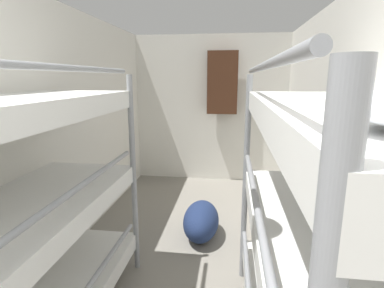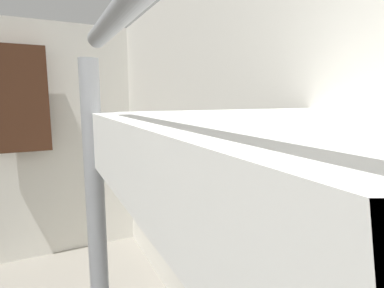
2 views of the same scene
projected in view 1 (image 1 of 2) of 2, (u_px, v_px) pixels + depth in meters
The scene contains 6 objects.
wall_left at pixel (43, 139), 2.40m from camera, with size 0.06×4.94×2.21m.
wall_right at pixel (353, 148), 2.09m from camera, with size 0.06×4.94×2.21m.
wall_back at pixel (211, 110), 4.61m from camera, with size 2.41×0.06×2.21m.
bunk_stack_right_near at pixel (339, 258), 1.25m from camera, with size 0.73×1.91×1.64m.
duffel_bag at pixel (201, 221), 3.01m from camera, with size 0.35×0.63×0.35m.
hanging_coat at pixel (222, 83), 4.35m from camera, with size 0.44×0.12×0.90m.
Camera 1 is at (0.32, 0.24, 1.58)m, focal length 28.00 mm.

